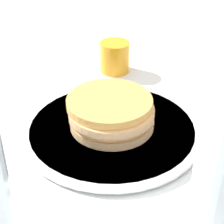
% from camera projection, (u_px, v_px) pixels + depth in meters
% --- Properties ---
extents(ground_plane, '(4.00, 4.00, 0.00)m').
position_uv_depth(ground_plane, '(124.00, 128.00, 0.63)').
color(ground_plane, white).
extents(plate, '(0.29, 0.29, 0.01)m').
position_uv_depth(plate, '(112.00, 129.00, 0.62)').
color(plate, silver).
rests_on(plate, ground_plane).
extents(pancake_stack, '(0.14, 0.15, 0.05)m').
position_uv_depth(pancake_stack, '(111.00, 112.00, 0.60)').
color(pancake_stack, '#DDAC77').
rests_on(pancake_stack, plate).
extents(juice_glass, '(0.06, 0.06, 0.06)m').
position_uv_depth(juice_glass, '(115.00, 57.00, 0.79)').
color(juice_glass, orange).
rests_on(juice_glass, ground_plane).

